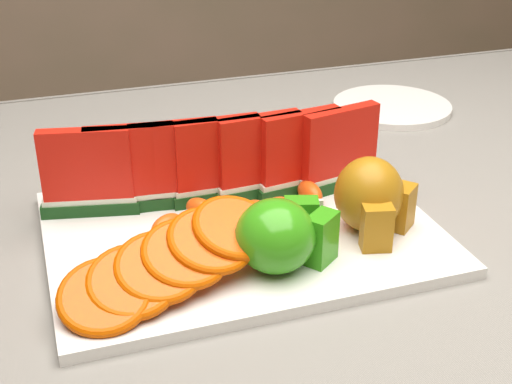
# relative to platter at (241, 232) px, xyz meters

# --- Properties ---
(table) EXTENTS (1.40, 0.90, 0.75)m
(table) POSITION_rel_platter_xyz_m (0.04, 0.00, -0.11)
(table) COLOR #44271A
(table) RESTS_ON ground
(tablecloth) EXTENTS (1.53, 1.03, 0.20)m
(tablecloth) POSITION_rel_platter_xyz_m (0.04, 0.00, -0.05)
(tablecloth) COLOR slate
(tablecloth) RESTS_ON table
(platter) EXTENTS (0.40, 0.30, 0.01)m
(platter) POSITION_rel_platter_xyz_m (0.00, 0.00, 0.00)
(platter) COLOR silver
(platter) RESTS_ON tablecloth
(apple_cluster) EXTENTS (0.11, 0.09, 0.07)m
(apple_cluster) POSITION_rel_platter_xyz_m (0.02, -0.08, 0.04)
(apple_cluster) COLOR #149112
(apple_cluster) RESTS_ON platter
(pear_cluster) EXTENTS (0.09, 0.09, 0.08)m
(pear_cluster) POSITION_rel_platter_xyz_m (0.13, -0.05, 0.04)
(pear_cluster) COLOR #AE6711
(pear_cluster) RESTS_ON platter
(side_plate) EXTENTS (0.20, 0.20, 0.01)m
(side_plate) POSITION_rel_platter_xyz_m (0.34, 0.29, -0.00)
(side_plate) COLOR silver
(side_plate) RESTS_ON tablecloth
(fork) EXTENTS (0.03, 0.20, 0.00)m
(fork) POSITION_rel_platter_xyz_m (-0.10, 0.19, -0.00)
(fork) COLOR silver
(fork) RESTS_ON tablecloth
(watermelon_row) EXTENTS (0.39, 0.07, 0.10)m
(watermelon_row) POSITION_rel_platter_xyz_m (-0.01, 0.07, 0.05)
(watermelon_row) COLOR #094113
(watermelon_row) RESTS_ON platter
(orange_fan_front) EXTENTS (0.23, 0.14, 0.06)m
(orange_fan_front) POSITION_rel_platter_xyz_m (-0.09, -0.08, 0.03)
(orange_fan_front) COLOR #F62800
(orange_fan_front) RESTS_ON platter
(orange_fan_back) EXTENTS (0.23, 0.10, 0.04)m
(orange_fan_back) POSITION_rel_platter_xyz_m (-0.03, 0.12, 0.02)
(orange_fan_back) COLOR #F62800
(orange_fan_back) RESTS_ON platter
(tangerine_segments) EXTENTS (0.20, 0.08, 0.03)m
(tangerine_segments) POSITION_rel_platter_xyz_m (0.01, 0.01, 0.02)
(tangerine_segments) COLOR #DB5518
(tangerine_segments) RESTS_ON platter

